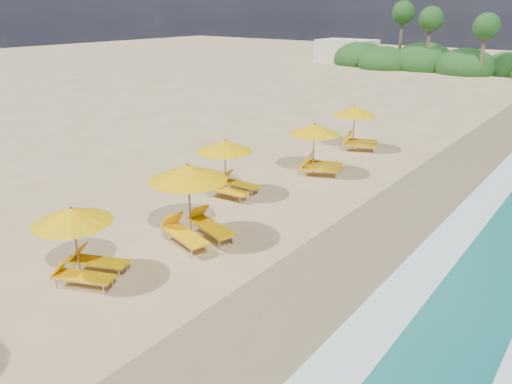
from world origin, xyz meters
TOP-DOWN VIEW (x-y plane):
  - ground at (0.00, 0.00)m, footprint 160.00×160.00m
  - wet_sand at (4.00, 0.00)m, footprint 4.00×160.00m
  - surf_foam at (6.70, 0.00)m, footprint 4.00×160.00m
  - station_1 at (-1.55, -5.48)m, footprint 2.76×2.74m
  - station_2 at (-0.89, -2.02)m, footprint 3.06×2.96m
  - station_3 at (-2.56, 1.62)m, footprint 2.55×2.41m
  - station_4 at (-1.22, 5.94)m, footprint 2.90×2.87m
  - station_5 at (-1.63, 10.50)m, footprint 2.93×2.91m
  - treeline at (-9.94, 45.51)m, footprint 25.80×8.80m
  - beach_building at (-22.00, 48.00)m, footprint 7.00×5.00m

SIDE VIEW (x-z plane):
  - ground at x=0.00m, z-range 0.00..0.00m
  - wet_sand at x=4.00m, z-range 0.00..0.01m
  - surf_foam at x=6.70m, z-range 0.02..0.03m
  - treeline at x=-9.94m, z-range -3.87..5.86m
  - station_1 at x=-1.55m, z-range 0.13..2.23m
  - station_3 at x=-2.56m, z-range 0.13..2.35m
  - station_4 at x=-1.22m, z-range 0.13..2.37m
  - station_5 at x=-1.63m, z-range 0.14..2.37m
  - station_2 at x=-0.89m, z-range 0.15..2.64m
  - beach_building at x=-22.00m, z-range 0.00..2.80m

